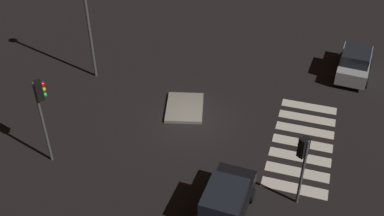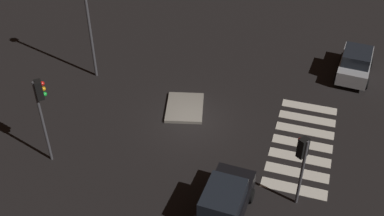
{
  "view_description": "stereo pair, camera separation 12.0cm",
  "coord_description": "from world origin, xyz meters",
  "px_view_note": "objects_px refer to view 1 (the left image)",
  "views": [
    {
      "loc": [
        -19.85,
        -6.17,
        16.58
      ],
      "look_at": [
        0.0,
        0.0,
        1.0
      ],
      "focal_mm": 43.48,
      "sensor_mm": 36.0,
      "label": 1
    },
    {
      "loc": [
        -19.82,
        -6.28,
        16.58
      ],
      "look_at": [
        0.0,
        0.0,
        1.0
      ],
      "focal_mm": 43.48,
      "sensor_mm": 36.0,
      "label": 2
    }
  ],
  "objects_px": {
    "car_black": "(225,203)",
    "traffic_light_south": "(303,155)",
    "traffic_island": "(185,108)",
    "traffic_light_west": "(41,103)",
    "car_silver": "(355,62)"
  },
  "relations": [
    {
      "from": "car_black",
      "to": "traffic_light_south",
      "type": "distance_m",
      "value": 4.01
    },
    {
      "from": "traffic_island",
      "to": "traffic_light_west",
      "type": "distance_m",
      "value": 8.72
    },
    {
      "from": "car_silver",
      "to": "car_black",
      "type": "bearing_deg",
      "value": 164.75
    },
    {
      "from": "traffic_island",
      "to": "car_silver",
      "type": "distance_m",
      "value": 11.63
    },
    {
      "from": "traffic_island",
      "to": "traffic_light_west",
      "type": "xyz_separation_m",
      "value": [
        -6.12,
        5.12,
        3.54
      ]
    },
    {
      "from": "traffic_island",
      "to": "traffic_light_south",
      "type": "bearing_deg",
      "value": -126.44
    },
    {
      "from": "car_silver",
      "to": "car_black",
      "type": "xyz_separation_m",
      "value": [
        -14.09,
        5.14,
        -0.01
      ]
    },
    {
      "from": "car_silver",
      "to": "traffic_light_west",
      "type": "bearing_deg",
      "value": 136.6
    },
    {
      "from": "traffic_island",
      "to": "traffic_light_west",
      "type": "height_order",
      "value": "traffic_light_west"
    },
    {
      "from": "traffic_island",
      "to": "traffic_light_west",
      "type": "bearing_deg",
      "value": 140.11
    },
    {
      "from": "traffic_light_south",
      "to": "traffic_light_west",
      "type": "bearing_deg",
      "value": 37.48
    },
    {
      "from": "car_silver",
      "to": "traffic_island",
      "type": "bearing_deg",
      "value": 130.92
    },
    {
      "from": "car_black",
      "to": "traffic_light_west",
      "type": "height_order",
      "value": "traffic_light_west"
    },
    {
      "from": "traffic_light_west",
      "to": "traffic_light_south",
      "type": "distance_m",
      "value": 12.3
    },
    {
      "from": "car_black",
      "to": "traffic_light_south",
      "type": "bearing_deg",
      "value": -53.16
    }
  ]
}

